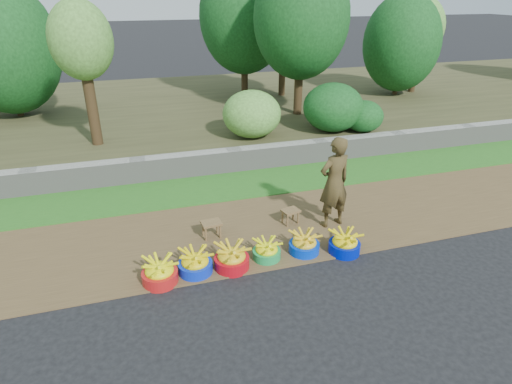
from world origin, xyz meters
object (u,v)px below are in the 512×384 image
object	(u,v)px
basin_d	(267,251)
stool_right	(291,213)
basin_b	(195,263)
basin_e	(304,244)
basin_a	(160,272)
basin_c	(232,258)
vendor_woman	(334,183)
stool_left	(211,225)
basin_f	(345,243)

from	to	relation	value
basin_d	stool_right	bearing A→B (deg)	50.91
basin_b	basin_e	bearing A→B (deg)	1.11
basin_a	stool_right	world-z (taller)	basin_a
basin_c	vendor_woman	distance (m)	2.33
stool_right	stool_left	bearing A→B (deg)	-177.68
basin_c	basin_d	distance (m)	0.61
basin_b	stool_right	world-z (taller)	basin_b
basin_b	basin_c	bearing A→B (deg)	-3.78
basin_b	vendor_woman	world-z (taller)	vendor_woman
basin_b	basin_e	distance (m)	1.82
basin_c	basin_d	size ratio (longest dim) A/B	1.21
basin_b	basin_c	size ratio (longest dim) A/B	0.96
basin_f	vendor_woman	bearing A→B (deg)	77.90
basin_b	basin_f	bearing A→B (deg)	-3.48
basin_e	basin_f	bearing A→B (deg)	-16.05
basin_c	basin_e	size ratio (longest dim) A/B	1.09
basin_c	basin_f	world-z (taller)	basin_c
basin_f	stool_left	distance (m)	2.29
basin_b	stool_left	bearing A→B (deg)	64.54
basin_b	basin_d	xyz separation A→B (m)	(1.17, 0.04, -0.02)
basin_c	stool_left	size ratio (longest dim) A/B	1.53
basin_f	basin_c	bearing A→B (deg)	176.61
basin_a	basin_c	xyz separation A→B (m)	(1.11, 0.05, 0.01)
basin_d	basin_c	bearing A→B (deg)	-172.44
stool_right	basin_d	bearing A→B (deg)	-129.09
basin_e	basin_f	world-z (taller)	basin_f
basin_e	basin_f	distance (m)	0.67
basin_b	stool_right	distance (m)	2.19
basin_a	stool_left	distance (m)	1.42
basin_a	basin_d	world-z (taller)	basin_a
basin_a	basin_e	xyz separation A→B (m)	(2.36, 0.12, -0.01)
basin_e	basin_b	bearing A→B (deg)	-178.89
basin_a	basin_c	size ratio (longest dim) A/B	0.97
basin_e	stool_right	bearing A→B (deg)	82.60
basin_b	basin_f	world-z (taller)	basin_b
basin_a	stool_left	world-z (taller)	basin_a
basin_b	basin_c	xyz separation A→B (m)	(0.57, -0.04, 0.01)
basin_f	vendor_woman	xyz separation A→B (m)	(0.19, 0.89, 0.69)
basin_d	stool_right	size ratio (longest dim) A/B	1.26
basin_a	basin_f	world-z (taller)	basin_a
stool_left	basin_d	bearing A→B (deg)	-51.13
basin_d	stool_left	bearing A→B (deg)	128.87
stool_left	stool_right	bearing A→B (deg)	2.32
vendor_woman	basin_b	bearing A→B (deg)	5.15
basin_d	stool_right	distance (m)	1.23
basin_b	basin_e	xyz separation A→B (m)	(1.82, 0.04, -0.01)
basin_e	basin_c	bearing A→B (deg)	-176.67
basin_b	basin_e	world-z (taller)	basin_b
vendor_woman	basin_e	bearing A→B (deg)	29.82
basin_a	basin_b	size ratio (longest dim) A/B	1.02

